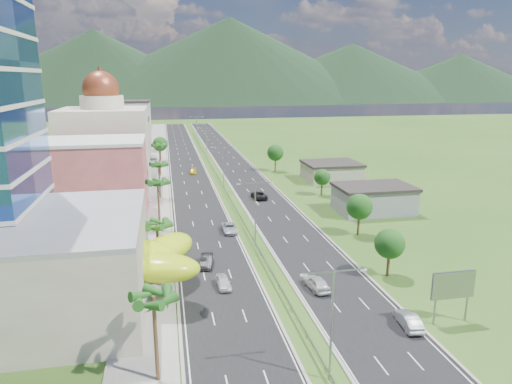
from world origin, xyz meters
TOP-DOWN VIEW (x-y plane):
  - ground at (0.00, 0.00)m, footprint 500.00×500.00m
  - road_left at (-7.50, 90.00)m, footprint 11.00×260.00m
  - road_right at (7.50, 90.00)m, footprint 11.00×260.00m
  - sidewalk_left at (-17.00, 90.00)m, footprint 7.00×260.00m
  - median_guardrail at (0.00, 71.99)m, footprint 0.10×216.06m
  - streetlight_median_a at (0.00, -25.00)m, footprint 6.04×0.25m
  - streetlight_median_b at (0.00, 10.00)m, footprint 6.04×0.25m
  - streetlight_median_c at (0.00, 50.00)m, footprint 6.04×0.25m
  - streetlight_median_d at (0.00, 95.00)m, footprint 6.04×0.25m
  - streetlight_median_e at (0.00, 140.00)m, footprint 6.04×0.25m
  - mall_podium at (-32.00, -6.00)m, footprint 30.00×24.00m
  - lime_canopy at (-20.00, -4.00)m, footprint 18.00×15.00m
  - pink_shophouse at (-28.00, 32.00)m, footprint 20.00×15.00m
  - domed_building at (-28.00, 55.00)m, footprint 20.00×20.00m
  - midrise_grey at (-27.00, 80.00)m, footprint 16.00×15.00m
  - midrise_beige at (-27.00, 102.00)m, footprint 16.00×15.00m
  - midrise_white at (-27.00, 125.00)m, footprint 16.00×15.00m
  - billboard at (17.00, -18.00)m, footprint 5.20×0.35m
  - shed_near at (28.00, 25.00)m, footprint 15.00×10.00m
  - shed_far at (30.00, 55.00)m, footprint 14.00×12.00m
  - palm_tree_a at (-15.50, -22.00)m, footprint 3.60×3.60m
  - palm_tree_b at (-15.50, 2.00)m, footprint 3.60×3.60m
  - palm_tree_c at (-15.50, 22.00)m, footprint 3.60×3.60m
  - palm_tree_d at (-15.50, 45.00)m, footprint 3.60×3.60m
  - palm_tree_e at (-15.50, 70.00)m, footprint 3.60×3.60m
  - leafy_tree_lfar at (-15.50, 95.00)m, footprint 4.90×4.90m
  - leafy_tree_ra at (16.00, -5.00)m, footprint 4.20×4.20m
  - leafy_tree_rb at (19.00, 12.00)m, footprint 4.55×4.55m
  - leafy_tree_rc at (22.00, 40.00)m, footprint 3.85×3.85m
  - leafy_tree_rd at (18.00, 70.00)m, footprint 4.90×4.90m
  - mountain_ridge at (60.00, 450.00)m, footprint 860.00×140.00m
  - car_white_near_left at (-7.14, -4.06)m, footprint 1.97×4.37m
  - car_dark_left at (-8.63, 3.53)m, footprint 2.42×5.05m
  - car_silver_mid_left at (-3.20, 17.88)m, footprint 2.55×5.47m
  - car_yellow_far_left at (-6.18, 71.31)m, footprint 2.33×4.89m
  - car_white_near_right at (4.81, -7.02)m, footprint 2.76×5.44m
  - car_silver_right at (11.84, -18.00)m, footprint 2.24×5.08m
  - car_dark_far_right at (6.81, 39.99)m, footprint 3.24×6.15m
  - motorcycle at (-10.10, -10.98)m, footprint 0.72×2.09m

SIDE VIEW (x-z plane):
  - ground at x=0.00m, z-range 0.00..0.00m
  - mountain_ridge at x=60.00m, z-range -45.00..45.00m
  - road_left at x=-7.50m, z-range 0.00..0.04m
  - road_right at x=7.50m, z-range 0.00..0.04m
  - sidewalk_left at x=-17.00m, z-range 0.00..0.12m
  - median_guardrail at x=0.00m, z-range 0.24..1.00m
  - motorcycle at x=-10.10m, z-range 0.04..1.36m
  - car_yellow_far_left at x=-6.18m, z-range 0.04..1.42m
  - car_white_near_left at x=-7.14m, z-range 0.04..1.50m
  - car_silver_mid_left at x=-3.20m, z-range 0.04..1.55m
  - car_dark_left at x=-8.63m, z-range 0.04..1.64m
  - car_silver_right at x=11.84m, z-range 0.04..1.66m
  - car_dark_far_right at x=6.81m, z-range 0.04..1.69m
  - car_white_near_right at x=4.81m, z-range 0.04..1.82m
  - shed_far at x=30.00m, z-range 0.00..4.40m
  - shed_near at x=28.00m, z-range 0.00..5.00m
  - leafy_tree_rc at x=22.00m, z-range 1.21..7.54m
  - billboard at x=17.00m, z-range 1.32..7.52m
  - leafy_tree_ra at x=16.00m, z-range 1.33..8.23m
  - lime_canopy at x=-20.00m, z-range 1.29..8.69m
  - leafy_tree_rb at x=19.00m, z-range 1.44..8.92m
  - mall_podium at x=-32.00m, z-range 0.00..11.00m
  - leafy_tree_lfar at x=-15.50m, z-range 1.55..9.60m
  - leafy_tree_rd at x=18.00m, z-range 1.55..9.60m
  - midrise_beige at x=-27.00m, z-range 0.00..13.00m
  - streetlight_median_a at x=0.00m, z-range 1.25..12.25m
  - streetlight_median_b at x=0.00m, z-range 1.25..12.25m
  - streetlight_median_c at x=0.00m, z-range 1.25..12.25m
  - streetlight_median_d at x=0.00m, z-range 1.25..12.25m
  - streetlight_median_e at x=0.00m, z-range 1.25..12.25m
  - palm_tree_b at x=-15.50m, z-range 3.01..11.11m
  - pink_shophouse at x=-28.00m, z-range 0.00..15.00m
  - palm_tree_d at x=-15.50m, z-range 3.24..11.84m
  - midrise_grey at x=-27.00m, z-range 0.00..16.00m
  - palm_tree_a at x=-15.50m, z-range 3.47..12.57m
  - palm_tree_e at x=-15.50m, z-range 3.61..13.01m
  - palm_tree_c at x=-15.50m, z-range 3.70..13.30m
  - midrise_white at x=-27.00m, z-range 0.00..18.00m
  - domed_building at x=-28.00m, z-range -3.00..25.70m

